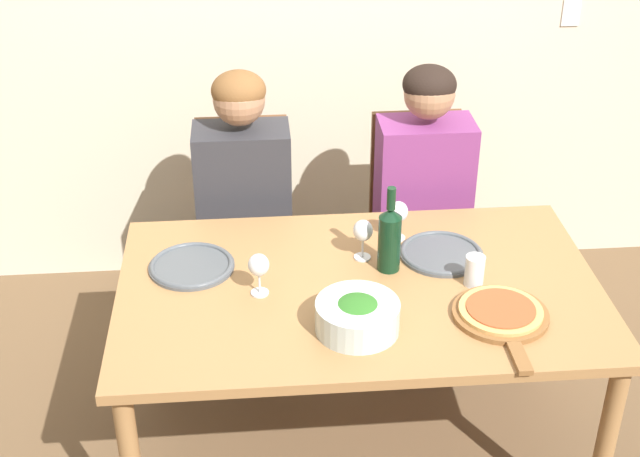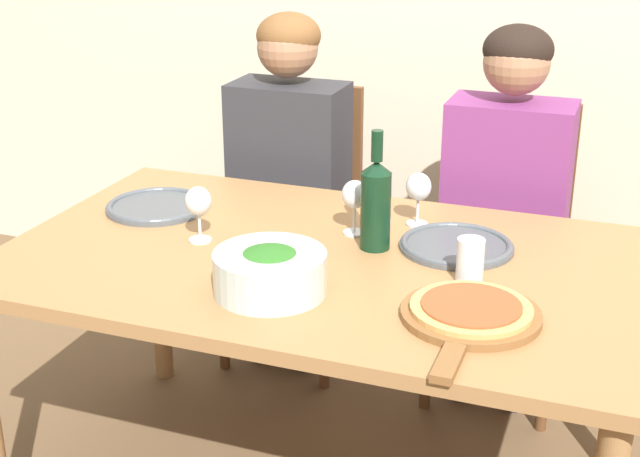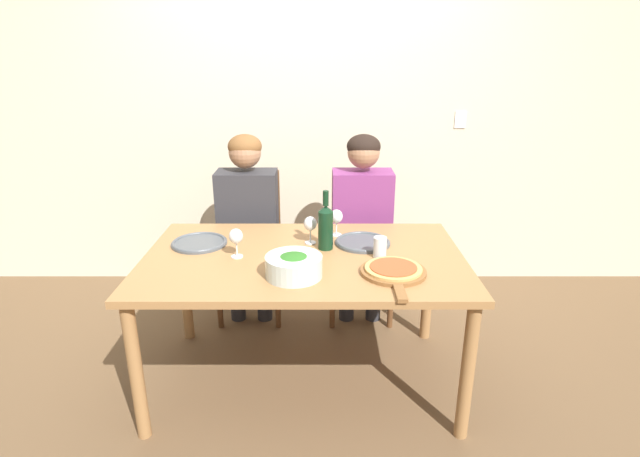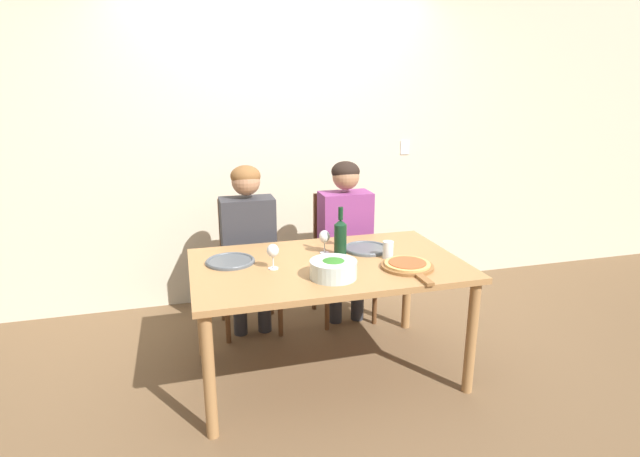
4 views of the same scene
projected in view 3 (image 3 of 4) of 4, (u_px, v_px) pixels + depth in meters
The scene contains 16 objects.
ground_plane at pixel (306, 378), 2.78m from camera, with size 40.00×40.00×0.00m, color brown.
back_wall at pixel (309, 105), 3.60m from camera, with size 10.00×0.06×2.70m.
dining_table at pixel (305, 270), 2.56m from camera, with size 1.62×0.99×0.74m.
chair_left at pixel (252, 239), 3.38m from camera, with size 0.42×0.42×0.97m.
chair_right at pixel (361, 239), 3.37m from camera, with size 0.42×0.42×0.97m.
person_woman at pixel (248, 212), 3.19m from camera, with size 0.47×0.51×1.24m.
person_man at pixel (363, 212), 3.19m from camera, with size 0.47×0.51×1.24m.
wine_bottle at pixel (326, 226), 2.58m from camera, with size 0.08×0.08×0.31m.
broccoli_bowl at pixel (295, 266), 2.28m from camera, with size 0.26×0.26×0.11m.
dinner_plate_left at pixel (200, 242), 2.68m from camera, with size 0.30×0.30×0.02m.
dinner_plate_right at pixel (363, 242), 2.68m from camera, with size 0.30×0.30×0.02m.
pizza_on_board at pixel (394, 271), 2.32m from camera, with size 0.31×0.45×0.04m.
wine_glass_left at pixel (237, 238), 2.48m from camera, with size 0.07×0.07×0.15m.
wine_glass_right at pixel (337, 218), 2.77m from camera, with size 0.07×0.07×0.15m.
wine_glass_centre at pixel (311, 225), 2.66m from camera, with size 0.07×0.07×0.15m.
water_tumbler at pixel (381, 247), 2.49m from camera, with size 0.07×0.07×0.11m.
Camera 3 is at (0.08, -2.33, 1.73)m, focal length 28.00 mm.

